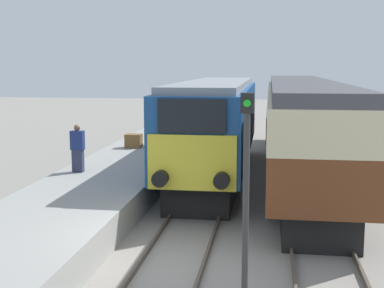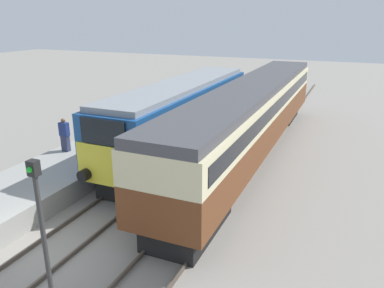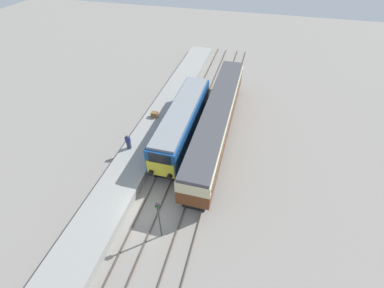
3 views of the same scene
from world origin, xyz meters
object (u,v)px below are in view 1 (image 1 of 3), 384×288
at_px(locomotive, 216,124).
at_px(signal_post, 246,181).
at_px(passenger_carriage, 301,117).
at_px(person_on_platform, 78,149).
at_px(luggage_crate, 134,141).

bearing_deg(locomotive, signal_post, -81.50).
bearing_deg(passenger_carriage, person_on_platform, -145.31).
relative_size(locomotive, luggage_crate, 19.48).
xyz_separation_m(locomotive, person_on_platform, (-4.29, -3.91, -0.48)).
relative_size(signal_post, luggage_crate, 5.66).
height_order(passenger_carriage, luggage_crate, passenger_carriage).
distance_m(locomotive, person_on_platform, 5.82).
bearing_deg(signal_post, locomotive, 98.50).
distance_m(locomotive, luggage_crate, 4.26).
bearing_deg(signal_post, person_on_platform, 128.72).
relative_size(locomotive, signal_post, 3.44).
bearing_deg(passenger_carriage, luggage_crate, 178.00).
relative_size(passenger_carriage, signal_post, 5.25).
height_order(passenger_carriage, person_on_platform, passenger_carriage).
bearing_deg(person_on_platform, locomotive, 42.29).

